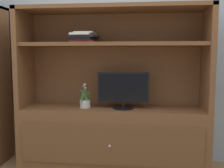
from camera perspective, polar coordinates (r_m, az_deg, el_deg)
name	(u,v)px	position (r m, az deg, el deg)	size (l,w,h in m)	color
painted_rear_wall	(116,35)	(3.05, 0.88, 10.47)	(6.00, 0.10, 2.80)	#9EA8B2
media_console	(113,120)	(2.79, 0.14, -7.58)	(1.90, 0.49, 1.64)	brown
tv_monitor	(123,90)	(2.68, 2.39, -1.22)	(0.52, 0.21, 0.37)	black
potted_plant	(85,103)	(2.76, -5.73, -4.00)	(0.11, 0.12, 0.25)	beige
magazine_stack	(84,37)	(2.75, -6.01, 9.85)	(0.26, 0.35, 0.10)	red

